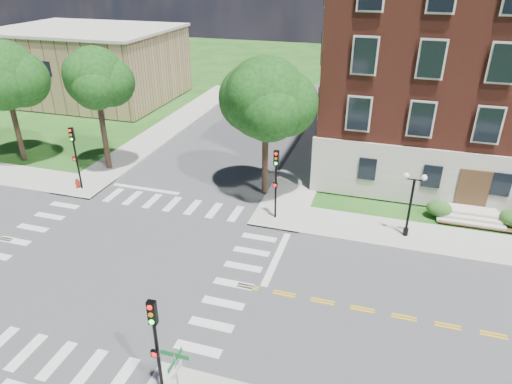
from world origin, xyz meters
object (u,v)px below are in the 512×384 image
(twin_lamp_west, at_px, (411,201))
(street_sign_pole, at_px, (177,371))
(traffic_signal_se, at_px, (156,339))
(fire_hydrant, at_px, (77,183))
(traffic_signal_ne, at_px, (276,176))
(traffic_signal_nw, at_px, (75,151))

(twin_lamp_west, bearing_deg, street_sign_pole, -117.18)
(traffic_signal_se, bearing_deg, fire_hydrant, 134.88)
(street_sign_pole, bearing_deg, twin_lamp_west, 62.82)
(traffic_signal_ne, distance_m, traffic_signal_nw, 15.10)
(traffic_signal_nw, xyz_separation_m, street_sign_pole, (15.47, -15.32, -0.88))
(twin_lamp_west, bearing_deg, traffic_signal_se, -120.65)
(traffic_signal_nw, relative_size, fire_hydrant, 6.40)
(traffic_signal_ne, height_order, fire_hydrant, traffic_signal_ne)
(twin_lamp_west, distance_m, street_sign_pole, 17.56)
(traffic_signal_se, distance_m, traffic_signal_nw, 20.78)
(traffic_signal_ne, xyz_separation_m, twin_lamp_west, (8.39, 0.24, -0.66))
(traffic_signal_ne, xyz_separation_m, traffic_signal_nw, (-15.10, -0.06, 0.00))
(fire_hydrant, bearing_deg, twin_lamp_west, 0.67)
(traffic_signal_nw, bearing_deg, traffic_signal_se, -45.77)
(traffic_signal_se, distance_m, street_sign_pole, 1.38)
(traffic_signal_se, relative_size, twin_lamp_west, 1.13)
(traffic_signal_ne, bearing_deg, twin_lamp_west, 1.64)
(traffic_signal_se, bearing_deg, traffic_signal_nw, 134.23)
(traffic_signal_se, height_order, fire_hydrant, traffic_signal_se)
(traffic_signal_se, relative_size, traffic_signal_nw, 1.00)
(traffic_signal_nw, height_order, twin_lamp_west, traffic_signal_nw)
(traffic_signal_nw, distance_m, twin_lamp_west, 23.50)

